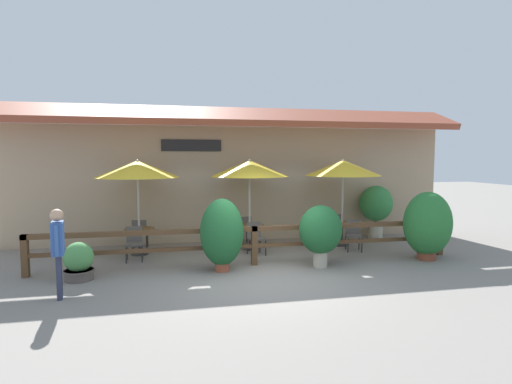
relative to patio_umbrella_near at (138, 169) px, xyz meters
The scene contains 21 objects.
ground_plane 4.57m from the patio_umbrella_near, 43.60° to the right, with size 60.00×60.00×0.00m, color gray.
building_facade 3.17m from the patio_umbrella_near, 26.01° to the left, with size 14.28×1.49×4.23m.
patio_railing 3.68m from the patio_umbrella_near, 30.28° to the right, with size 10.40×0.14×0.95m.
patio_umbrella_near is the anchor object (origin of this frame).
dining_table_near 1.76m from the patio_umbrella_near, ahead, with size 0.82×0.82×0.71m.
chair_near_streetside 1.95m from the patio_umbrella_near, 96.30° to the right, with size 0.44×0.44×0.87m.
chair_near_wallside 1.95m from the patio_umbrella_near, 93.47° to the left, with size 0.43×0.43×0.87m.
patio_umbrella_middle 3.06m from the patio_umbrella_near, ahead, with size 2.22×2.22×2.59m.
dining_table_middle 3.53m from the patio_umbrella_near, ahead, with size 0.82×0.82×0.71m.
chair_middle_streetside 3.65m from the patio_umbrella_near, 11.31° to the right, with size 0.50×0.50×0.87m.
chair_middle_wallside 3.57m from the patio_umbrella_near, 12.66° to the left, with size 0.49×0.49×0.87m.
patio_umbrella_far 5.85m from the patio_umbrella_near, ahead, with size 2.22×2.22×2.59m.
dining_table_far 6.11m from the patio_umbrella_near, ahead, with size 0.82×0.82×0.71m.
chair_far_streetside 6.22m from the patio_umbrella_near, ahead, with size 0.51×0.51×0.87m.
chair_far_wallside 6.22m from the patio_umbrella_near, ahead, with size 0.49×0.49×0.87m.
potted_plant_corner_fern 5.09m from the patio_umbrella_near, 26.27° to the right, with size 1.04×0.94×1.50m.
potted_plant_tall_tropical 3.20m from the patio_umbrella_near, 45.36° to the right, with size 1.00×0.90×1.69m.
potted_plant_small_flowering 3.05m from the patio_umbrella_near, 117.41° to the right, with size 0.63×0.63×0.82m.
potted_plant_entrance_palm 7.74m from the patio_umbrella_near, 15.61° to the right, with size 1.23×1.11×1.76m.
potted_plant_broad_leaf 7.59m from the patio_umbrella_near, ahead, with size 1.09×0.98×1.71m.
pedestrian 3.68m from the patio_umbrella_near, 109.72° to the right, with size 0.29×0.58×1.69m.
Camera 1 is at (-1.90, -8.38, 2.62)m, focal length 28.00 mm.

